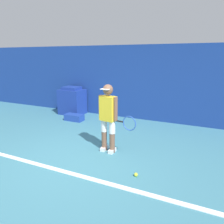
# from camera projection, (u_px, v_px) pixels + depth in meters

# --- Properties ---
(ground_plane) EXTENTS (24.00, 24.00, 0.00)m
(ground_plane) POSITION_uv_depth(u_px,v_px,m) (73.00, 161.00, 4.44)
(ground_plane) COLOR teal
(back_wall) EXTENTS (24.00, 0.10, 2.43)m
(back_wall) POSITION_uv_depth(u_px,v_px,m) (135.00, 83.00, 7.26)
(back_wall) COLOR navy
(back_wall) RESTS_ON ground_plane
(court_baseline) EXTENTS (21.60, 0.10, 0.01)m
(court_baseline) POSITION_uv_depth(u_px,v_px,m) (60.00, 170.00, 4.07)
(court_baseline) COLOR white
(court_baseline) RESTS_ON ground_plane
(tennis_player) EXTENTS (0.93, 0.31, 1.51)m
(tennis_player) POSITION_uv_depth(u_px,v_px,m) (108.00, 116.00, 4.71)
(tennis_player) COLOR brown
(tennis_player) RESTS_ON ground_plane
(tennis_ball) EXTENTS (0.07, 0.07, 0.07)m
(tennis_ball) POSITION_uv_depth(u_px,v_px,m) (136.00, 175.00, 3.88)
(tennis_ball) COLOR #D1E533
(tennis_ball) RESTS_ON ground_plane
(covered_chair) EXTENTS (0.85, 0.68, 1.00)m
(covered_chair) POSITION_uv_depth(u_px,v_px,m) (72.00, 101.00, 7.99)
(covered_chair) COLOR navy
(covered_chair) RESTS_ON ground_plane
(equipment_bag) EXTENTS (0.61, 0.32, 0.21)m
(equipment_bag) POSITION_uv_depth(u_px,v_px,m) (74.00, 117.00, 7.23)
(equipment_bag) COLOR #1E3D99
(equipment_bag) RESTS_ON ground_plane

